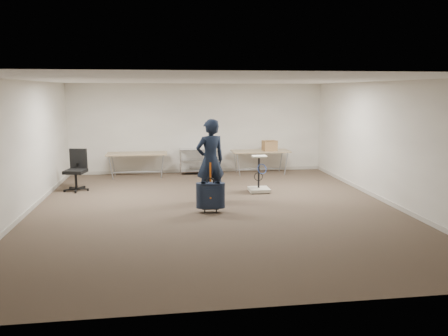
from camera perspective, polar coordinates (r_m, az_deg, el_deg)
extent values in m
plane|color=#403526|center=(9.70, -1.15, -5.36)|extent=(9.00, 9.00, 0.00)
plane|color=beige|center=(13.88, -3.38, 5.18)|extent=(8.00, 0.00, 8.00)
plane|color=beige|center=(5.05, 4.85, -3.52)|extent=(8.00, 0.00, 8.00)
plane|color=beige|center=(9.80, -25.11, 2.19)|extent=(0.00, 9.00, 9.00)
plane|color=beige|center=(10.66, 20.73, 3.06)|extent=(0.00, 9.00, 9.00)
plane|color=white|center=(9.35, -1.22, 11.41)|extent=(8.00, 8.00, 0.00)
cube|color=#BCB6A9|center=(14.05, -3.32, -0.32)|extent=(8.00, 0.02, 0.10)
cube|color=#BCB6A9|center=(10.05, -24.48, -5.45)|extent=(0.02, 9.00, 0.10)
cube|color=#BCB6A9|center=(10.89, 20.24, -4.01)|extent=(0.02, 9.00, 0.10)
cube|color=tan|center=(13.39, -11.29, 1.86)|extent=(1.80, 0.75, 0.03)
cylinder|color=#979A9F|center=(13.48, -11.21, -0.50)|extent=(1.50, 0.02, 0.02)
cylinder|color=#979A9F|center=(13.22, -14.56, 0.02)|extent=(0.13, 0.04, 0.69)
cylinder|color=#979A9F|center=(13.13, -8.04, 0.18)|extent=(0.13, 0.04, 0.69)
cylinder|color=#979A9F|center=(13.81, -14.28, 0.46)|extent=(0.13, 0.04, 0.69)
cylinder|color=#979A9F|center=(13.72, -8.04, 0.61)|extent=(0.13, 0.04, 0.69)
cube|color=tan|center=(13.70, 4.79, 2.20)|extent=(1.80, 0.75, 0.03)
cylinder|color=#979A9F|center=(13.79, 4.75, -0.11)|extent=(1.50, 0.02, 0.02)
cylinder|color=#979A9F|center=(13.32, 1.90, 0.42)|extent=(0.13, 0.04, 0.69)
cylinder|color=#979A9F|center=(13.65, 8.11, 0.56)|extent=(0.13, 0.04, 0.69)
cylinder|color=#979A9F|center=(13.90, 1.48, 0.83)|extent=(0.13, 0.04, 0.69)
cylinder|color=#979A9F|center=(14.22, 7.45, 0.96)|extent=(0.13, 0.04, 0.69)
cylinder|color=silver|center=(13.45, -5.71, 0.70)|extent=(0.02, 0.02, 0.80)
cylinder|color=silver|center=(13.55, -0.63, 0.81)|extent=(0.02, 0.02, 0.80)
cylinder|color=silver|center=(13.89, -5.78, 1.00)|extent=(0.02, 0.02, 0.80)
cylinder|color=silver|center=(13.99, -0.86, 1.11)|extent=(0.02, 0.02, 0.80)
cube|color=silver|center=(13.76, -3.22, -0.33)|extent=(1.20, 0.45, 0.02)
cube|color=silver|center=(13.70, -3.24, 1.11)|extent=(1.20, 0.45, 0.02)
cube|color=silver|center=(13.65, -3.25, 2.48)|extent=(1.20, 0.45, 0.01)
imported|color=black|center=(10.17, -1.81, 0.96)|extent=(0.82, 0.67, 1.94)
cube|color=black|center=(9.34, -1.77, -3.59)|extent=(0.42, 0.27, 0.54)
cube|color=black|center=(9.44, -1.77, -5.25)|extent=(0.37, 0.20, 0.03)
cylinder|color=black|center=(9.43, -2.53, -5.59)|extent=(0.03, 0.08, 0.07)
cylinder|color=black|center=(9.43, -1.00, -5.58)|extent=(0.03, 0.08, 0.07)
torus|color=black|center=(9.28, -1.78, -1.77)|extent=(0.17, 0.04, 0.17)
cube|color=orange|center=(9.26, -1.79, -0.54)|extent=(0.04, 0.01, 0.42)
cylinder|color=black|center=(12.06, -18.71, -2.59)|extent=(0.65, 0.65, 0.10)
cylinder|color=black|center=(12.01, -18.77, -1.55)|extent=(0.07, 0.07, 0.44)
cube|color=black|center=(11.97, -18.83, -0.43)|extent=(0.59, 0.59, 0.09)
cube|color=black|center=(12.14, -18.48, 1.19)|extent=(0.46, 0.16, 0.52)
cube|color=#F1E8CF|center=(11.31, 4.59, -2.82)|extent=(0.52, 0.52, 0.08)
cylinder|color=black|center=(11.08, 3.77, -3.30)|extent=(0.06, 0.06, 0.04)
cylinder|color=black|center=(11.27, 4.56, -0.52)|extent=(0.05, 0.05, 0.82)
cube|color=#F1E8CF|center=(11.15, 4.65, 1.51)|extent=(0.36, 0.31, 0.04)
torus|color=blue|center=(11.14, 4.98, -0.12)|extent=(0.26, 0.11, 0.25)
cube|color=brown|center=(13.70, 5.98, 2.93)|extent=(0.46, 0.37, 0.32)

